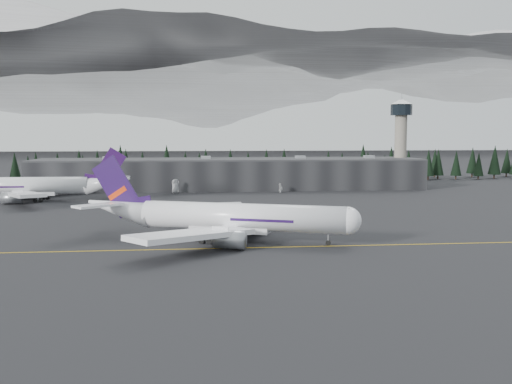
{
  "coord_description": "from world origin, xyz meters",
  "views": [
    {
      "loc": [
        -14.11,
        -113.79,
        22.49
      ],
      "look_at": [
        0.0,
        20.0,
        9.0
      ],
      "focal_mm": 40.0,
      "sensor_mm": 36.0,
      "label": 1
    }
  ],
  "objects": [
    {
      "name": "taxiline",
      "position": [
        0.0,
        -2.0,
        0.01
      ],
      "size": [
        400.0,
        0.4,
        0.02
      ],
      "primitive_type": "cube",
      "color": "gold",
      "rests_on": "ground"
    },
    {
      "name": "gse_vehicle_a",
      "position": [
        -22.21,
        107.64,
        0.76
      ],
      "size": [
        4.8,
        6.03,
        1.52
      ],
      "primitive_type": "imported",
      "rotation": [
        0.0,
        0.0,
        0.49
      ],
      "color": "white",
      "rests_on": "ground"
    },
    {
      "name": "terminal",
      "position": [
        0.0,
        125.0,
        6.3
      ],
      "size": [
        160.0,
        30.0,
        12.6
      ],
      "color": "black",
      "rests_on": "ground"
    },
    {
      "name": "jet_main",
      "position": [
        -9.47,
        7.01,
        5.1
      ],
      "size": [
        59.52,
        53.27,
        18.09
      ],
      "rotation": [
        0.0,
        0.0,
        -0.36
      ],
      "color": "white",
      "rests_on": "ground"
    },
    {
      "name": "ground",
      "position": [
        0.0,
        0.0,
        0.0
      ],
      "size": [
        1400.0,
        1400.0,
        0.0
      ],
      "primitive_type": "plane",
      "color": "black",
      "rests_on": "ground"
    },
    {
      "name": "mountain_ridge",
      "position": [
        0.0,
        1000.0,
        0.0
      ],
      "size": [
        4400.0,
        900.0,
        420.0
      ],
      "primitive_type": null,
      "color": "white",
      "rests_on": "ground"
    },
    {
      "name": "treeline",
      "position": [
        0.0,
        162.0,
        7.5
      ],
      "size": [
        360.0,
        20.0,
        15.0
      ],
      "primitive_type": "cube",
      "color": "black",
      "rests_on": "ground"
    },
    {
      "name": "control_tower",
      "position": [
        75.0,
        128.0,
        23.41
      ],
      "size": [
        10.0,
        10.0,
        37.7
      ],
      "color": "gray",
      "rests_on": "ground"
    },
    {
      "name": "gse_vehicle_b",
      "position": [
        18.84,
        106.19,
        0.64
      ],
      "size": [
        3.87,
        1.79,
        1.28
      ],
      "primitive_type": "imported",
      "rotation": [
        0.0,
        0.0,
        -1.5
      ],
      "color": "silver",
      "rests_on": "ground"
    },
    {
      "name": "jet_parked",
      "position": [
        -68.07,
        86.63,
        5.17
      ],
      "size": [
        62.39,
        57.59,
        18.34
      ],
      "rotation": [
        0.0,
        0.0,
        3.12
      ],
      "color": "silver",
      "rests_on": "ground"
    }
  ]
}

